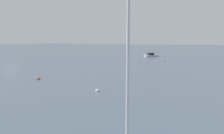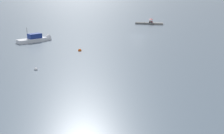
# 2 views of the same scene
# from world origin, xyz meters

# --- Properties ---
(ground_plane) EXTENTS (500.00, 500.00, 0.00)m
(ground_plane) POSITION_xyz_m (0.00, 0.00, 0.00)
(ground_plane) COLOR slate
(motorboat_grey_near) EXTENTS (5.78, 4.67, 3.24)m
(motorboat_grey_near) POSITION_xyz_m (-42.87, 20.74, 0.34)
(motorboat_grey_near) COLOR #ADB2B7
(motorboat_grey_near) RESTS_ON ground_plane
(mooring_buoy_near) EXTENTS (0.46, 0.46, 0.46)m
(mooring_buoy_near) POSITION_xyz_m (9.07, 30.17, 0.08)
(mooring_buoy_near) COLOR white
(mooring_buoy_near) RESTS_ON ground_plane
(mooring_buoy_mid) EXTENTS (0.55, 0.55, 0.55)m
(mooring_buoy_mid) POSITION_xyz_m (-29.27, 29.30, 0.10)
(mooring_buoy_mid) COLOR #EA5914
(mooring_buoy_mid) RESTS_ON ground_plane
(mooring_buoy_far) EXTENTS (0.58, 0.58, 0.58)m
(mooring_buoy_far) POSITION_xyz_m (7.48, 18.03, 0.10)
(mooring_buoy_far) COLOR #EA5914
(mooring_buoy_far) RESTS_ON ground_plane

